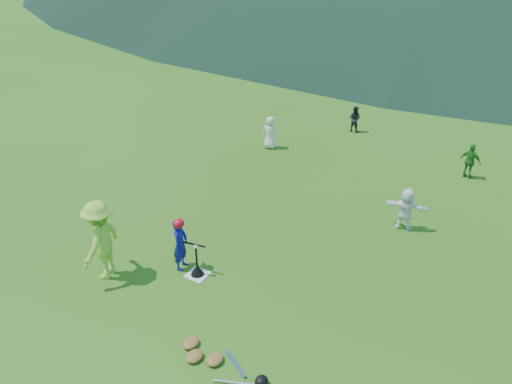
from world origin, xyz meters
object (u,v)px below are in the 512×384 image
fielder_b (354,119)px  adult_coach (101,240)px  batter_child (180,244)px  fielder_d (406,209)px  fielder_c (470,161)px  batting_tee (197,270)px  fielder_a (270,133)px  equipment_pile (214,360)px  home_plate (198,275)px

fielder_b → adult_coach: bearing=83.6°
batter_child → fielder_d: batter_child is taller
fielder_c → batting_tee: (-4.16, -8.00, -0.41)m
fielder_a → batting_tee: fielder_a is taller
adult_coach → equipment_pile: bearing=61.9°
fielder_a → fielder_d: bearing=140.2°
home_plate → adult_coach: size_ratio=0.25×
home_plate → fielder_a: 7.27m
batting_tee → adult_coach: bearing=-149.4°
adult_coach → fielder_a: 7.98m
batter_child → adult_coach: 1.66m
fielder_d → batting_tee: bearing=43.6°
batter_child → fielder_b: batter_child is taller
fielder_d → adult_coach: bearing=38.0°
adult_coach → batting_tee: adult_coach is taller
adult_coach → fielder_c: adult_coach is taller
fielder_c → fielder_d: fielder_d is taller
fielder_b → equipment_pile: fielder_b is taller
adult_coach → fielder_a: adult_coach is taller
fielder_a → equipment_pile: fielder_a is taller
batter_child → fielder_c: 9.19m
adult_coach → fielder_b: bearing=157.7°
adult_coach → equipment_pile: (3.44, -0.84, -0.84)m
batter_child → fielder_d: size_ratio=1.10×
adult_coach → fielder_a: bearing=168.3°
fielder_b → fielder_d: fielder_d is taller
adult_coach → equipment_pile: 3.64m
fielder_a → fielder_c: 6.32m
fielder_b → batting_tee: 9.90m
batter_child → fielder_d: bearing=-56.1°
adult_coach → fielder_c: (5.87, 9.01, -0.37)m
adult_coach → batting_tee: 2.13m
fielder_c → equipment_pile: (-2.42, -9.84, -0.47)m
batter_child → fielder_b: size_ratio=1.27×
batter_child → equipment_pile: (2.19, -1.90, -0.55)m
home_plate → equipment_pile: bearing=-46.9°
adult_coach → batting_tee: size_ratio=2.65×
batting_tee → equipment_pile: 2.53m
home_plate → adult_coach: bearing=-149.4°
fielder_c → batter_child: bearing=73.3°
fielder_a → batting_tee: (2.08, -6.95, -0.43)m
batting_tee → fielder_d: bearing=51.5°
adult_coach → fielder_c: bearing=132.5°
equipment_pile → adult_coach: bearing=166.3°
home_plate → adult_coach: adult_coach is taller
fielder_c → fielder_d: (-0.84, -3.84, 0.02)m
home_plate → equipment_pile: equipment_pile is taller
adult_coach → fielder_a: (-0.37, 7.96, -0.35)m
adult_coach → batter_child: bearing=115.9°
adult_coach → fielder_b: size_ratio=1.87×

